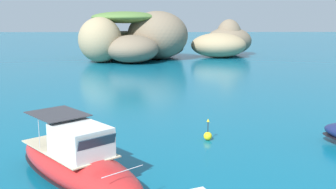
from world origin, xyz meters
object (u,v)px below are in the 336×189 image
at_px(islet_large, 136,40).
at_px(motorboat_red, 77,163).
at_px(channel_buoy, 208,135).
at_px(islet_small, 225,42).

distance_m(islet_large, motorboat_red, 58.62).
xyz_separation_m(motorboat_red, channel_buoy, (7.30, 6.74, -0.68)).
bearing_deg(islet_small, channel_buoy, -100.26).
height_order(islet_large, motorboat_red, islet_large).
bearing_deg(islet_small, islet_large, -163.37).
bearing_deg(islet_large, motorboat_red, -89.58).
relative_size(islet_small, channel_buoy, 11.47).
height_order(islet_small, motorboat_red, islet_small).
xyz_separation_m(islet_large, islet_small, (18.09, 5.40, -0.79)).
relative_size(islet_large, channel_buoy, 19.28).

